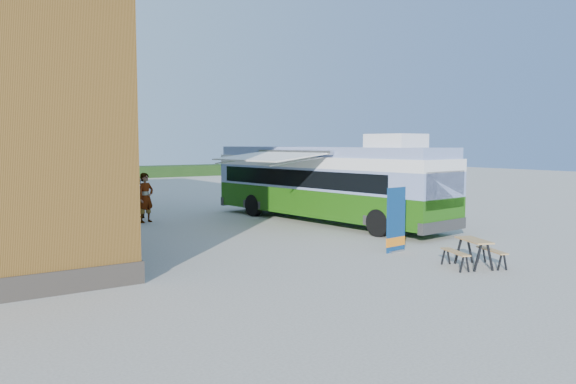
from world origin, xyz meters
TOP-DOWN VIEW (x-y plane):
  - ground at (0.00, 0.00)m, footprint 100.00×100.00m
  - hedge at (8.00, 38.00)m, footprint 40.00×3.00m
  - bus at (2.82, 5.43)m, footprint 3.61×11.34m
  - awning at (0.53, 5.69)m, footprint 2.95×4.28m
  - banner at (0.77, -0.52)m, footprint 0.81×0.24m
  - picnic_table at (0.95, -3.06)m, footprint 1.56×1.49m
  - person_a at (-3.08, 9.29)m, footprint 0.84×0.71m
  - person_b at (-3.07, 10.51)m, footprint 1.09×1.09m
  - slurry_tanker at (-5.70, 19.38)m, footprint 2.35×6.68m

SIDE VIEW (x-z plane):
  - ground at x=0.00m, z-range 0.00..0.00m
  - hedge at x=8.00m, z-range 0.00..1.00m
  - picnic_table at x=0.95m, z-range 0.18..0.89m
  - banner at x=0.77m, z-range -0.17..1.69m
  - person_b at x=-3.07m, z-range 0.00..1.78m
  - person_a at x=-3.08m, z-range 0.00..1.95m
  - slurry_tanker at x=-5.70m, z-range 0.19..2.66m
  - bus at x=2.82m, z-range -0.08..3.35m
  - awning at x=0.53m, z-range 2.24..2.74m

